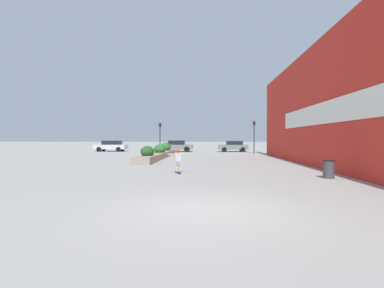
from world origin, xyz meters
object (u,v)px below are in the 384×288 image
object	(u,v)px
car_center_left	(178,146)
car_leftmost	(111,146)
skateboarder	(178,158)
traffic_light_left	(160,133)
trash_bin	(329,169)
skateboard	(178,172)
traffic_light_right	(254,132)
car_center_right	(233,146)

from	to	relation	value
car_center_left	car_leftmost	bearing A→B (deg)	-91.60
skateboarder	traffic_light_left	size ratio (longest dim) A/B	0.32
trash_bin	car_center_left	xyz separation A→B (m)	(-9.29, 25.90, 0.38)
skateboard	traffic_light_right	size ratio (longest dim) A/B	0.20
skateboarder	trash_bin	distance (m)	6.92
trash_bin	car_center_right	distance (m)	26.22
car_leftmost	traffic_light_right	bearing A→B (deg)	-104.79
skateboarder	traffic_light_right	bearing A→B (deg)	51.74
skateboarder	car_leftmost	distance (m)	27.24
car_center_left	skateboard	bearing A→B (deg)	5.92
traffic_light_left	car_center_right	bearing A→B (deg)	31.10
skateboard	car_center_right	xyz separation A→B (m)	(4.79, 24.68, 0.68)
trash_bin	car_center_left	distance (m)	27.52
car_center_right	car_leftmost	bearing A→B (deg)	89.97
trash_bin	car_center_right	xyz separation A→B (m)	(-1.97, 26.14, 0.34)
car_leftmost	traffic_light_left	distance (m)	9.33
trash_bin	skateboarder	bearing A→B (deg)	167.74
skateboarder	traffic_light_left	distance (m)	19.83
skateboarder	car_leftmost	size ratio (longest dim) A/B	0.27
trash_bin	car_center_left	size ratio (longest dim) A/B	0.21
skateboarder	trash_bin	size ratio (longest dim) A/B	1.39
traffic_light_right	car_center_right	bearing A→B (deg)	112.22
trash_bin	car_center_right	world-z (taller)	car_center_right
car_center_left	traffic_light_right	distance (m)	10.50
car_leftmost	trash_bin	bearing A→B (deg)	-145.06
car_center_left	traffic_light_right	xyz separation A→B (m)	(9.29, -4.58, 1.74)
trash_bin	car_center_left	world-z (taller)	car_center_left
car_center_left	traffic_light_left	world-z (taller)	traffic_light_left
skateboard	traffic_light_left	distance (m)	19.90
skateboard	skateboarder	world-z (taller)	skateboarder
car_center_left	car_center_right	xyz separation A→B (m)	(7.32, 0.24, -0.04)
traffic_light_left	car_center_left	bearing A→B (deg)	73.41
car_center_right	traffic_light_right	xyz separation A→B (m)	(1.97, -4.82, 1.78)
skateboarder	skateboard	bearing A→B (deg)	-82.91
trash_bin	car_leftmost	size ratio (longest dim) A/B	0.19
skateboarder	car_center_right	bearing A→B (deg)	59.55
skateboard	skateboarder	bearing A→B (deg)	97.09
car_center_right	traffic_light_left	size ratio (longest dim) A/B	1.08
car_center_right	traffic_light_right	size ratio (longest dim) A/B	1.02
skateboard	traffic_light_right	bearing A→B (deg)	51.74
skateboard	car_leftmost	xyz separation A→B (m)	(-11.52, 24.68, 0.70)
skateboarder	car_center_right	world-z (taller)	car_center_right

